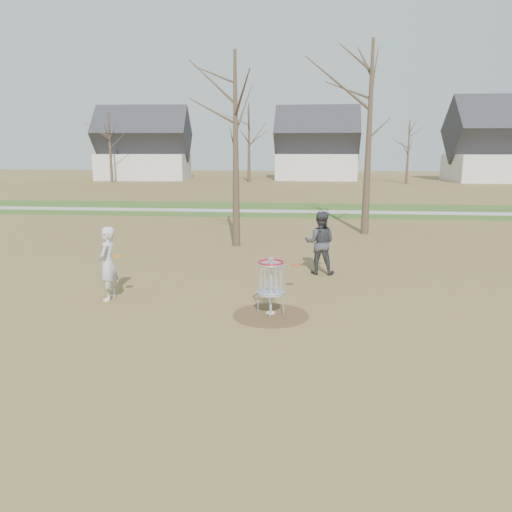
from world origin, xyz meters
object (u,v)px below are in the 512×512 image
Objects in this scene: disc_golf_basket at (271,278)px; disc_grounded at (271,313)px; player_standing at (108,264)px; player_throwing at (320,243)px.

disc_grounded is at bearing 95.68° from disc_golf_basket.
player_standing is 6.44m from player_throwing.
player_throwing is 8.94× the size of disc_grounded.
player_throwing is 4.37m from disc_golf_basket.
player_standing is 4.35m from disc_golf_basket.
player_throwing is 4.36m from disc_grounded.
player_throwing is (5.50, 3.34, 0.03)m from player_standing.
disc_golf_basket is (4.27, -0.85, -0.04)m from player_standing.
player_standing is 0.97× the size of player_throwing.
disc_grounded is at bearing 78.74° from player_throwing.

